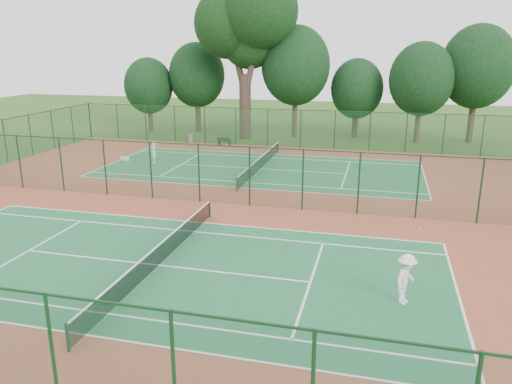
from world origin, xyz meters
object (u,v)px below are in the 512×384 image
bench (224,142)px  trash_bin (191,139)px  big_tree (246,23)px  player_far (154,152)px  kit_bag (125,159)px  player_near (406,279)px

bench → trash_bin: bearing=177.0°
trash_bin → big_tree: 12.34m
player_far → big_tree: (4.12, 12.99, 10.29)m
player_far → bench: 8.82m
player_far → kit_bag: 2.84m
player_near → player_far: 26.37m
player_far → bench: bearing=141.0°
kit_bag → player_near: bearing=-20.8°
player_near → bench: player_near is taller
player_far → trash_bin: player_far is taller
trash_bin → player_far: bearing=-88.0°
player_far → bench: player_far is taller
trash_bin → kit_bag: bearing=-106.0°
trash_bin → big_tree: (4.43, 4.26, 10.70)m
player_far → trash_bin: (-0.31, 8.73, -0.41)m
big_tree → kit_bag: bearing=-118.3°
trash_bin → kit_bag: trash_bin is taller
player_far → trash_bin: size_ratio=1.88×
trash_bin → big_tree: bearing=43.9°
bench → player_far: bearing=-105.9°
trash_bin → big_tree: size_ratio=0.06×
player_far → trash_bin: 8.74m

